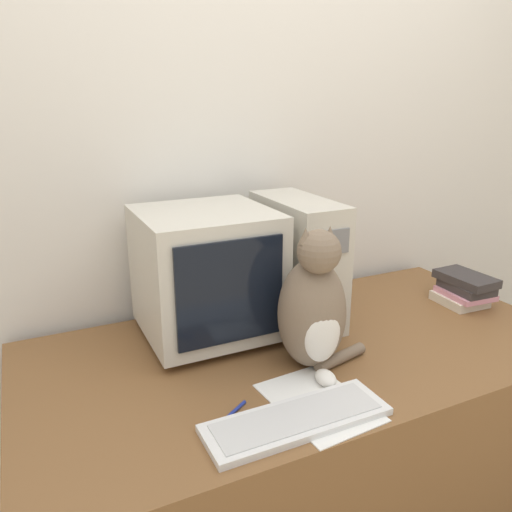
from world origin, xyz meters
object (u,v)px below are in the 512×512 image
object	(u,v)px
cat	(314,309)
book_stack	(464,289)
keyboard	(297,419)
computer_tower	(297,260)
crt_monitor	(207,273)
pen	(229,416)

from	to	relation	value
cat	book_stack	distance (m)	0.76
keyboard	computer_tower	bearing A→B (deg)	60.35
crt_monitor	computer_tower	size ratio (longest dim) A/B	0.98
computer_tower	book_stack	xyz separation A→B (m)	(0.62, -0.16, -0.15)
cat	pen	xyz separation A→B (m)	(-0.31, -0.12, -0.17)
keyboard	pen	world-z (taller)	keyboard
keyboard	book_stack	distance (m)	0.97
computer_tower	cat	distance (m)	0.33
crt_monitor	cat	distance (m)	0.37
pen	keyboard	bearing A→B (deg)	-33.36
cat	pen	distance (m)	0.37
keyboard	cat	distance (m)	0.32
crt_monitor	computer_tower	distance (m)	0.32
crt_monitor	keyboard	size ratio (longest dim) A/B	0.91
computer_tower	cat	bearing A→B (deg)	-111.81
crt_monitor	cat	size ratio (longest dim) A/B	0.98
cat	book_stack	bearing A→B (deg)	20.14
crt_monitor	keyboard	bearing A→B (deg)	-86.99
computer_tower	cat	size ratio (longest dim) A/B	1.01
crt_monitor	cat	bearing A→B (deg)	-57.37
computer_tower	pen	xyz separation A→B (m)	(-0.43, -0.42, -0.20)
crt_monitor	computer_tower	world-z (taller)	computer_tower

